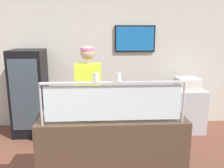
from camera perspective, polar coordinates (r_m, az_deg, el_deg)
name	(u,v)px	position (r m, az deg, el deg)	size (l,w,h in m)	color
ground_plane	(110,157)	(3.99, -0.58, -16.95)	(12.00, 12.00, 0.00)	brown
shop_rear_unit	(106,61)	(4.96, -1.32, 5.57)	(6.17, 0.13, 2.70)	beige
serving_counter	(112,151)	(3.18, -0.01, -15.53)	(1.77, 0.66, 0.95)	#4C3828
sneeze_guard	(113,98)	(2.63, 0.32, -3.34)	(1.60, 0.06, 0.48)	#B2B5BC
pizza_tray	(92,114)	(3.00, -4.86, -7.00)	(0.47, 0.47, 0.04)	#9EA0A8
pizza_server	(92,112)	(2.98, -4.67, -6.73)	(0.07, 0.28, 0.01)	#ADAFB7
parmesan_shaker	(96,78)	(2.57, -3.80, 1.39)	(0.07, 0.07, 0.10)	white
pepper_flake_shaker	(118,78)	(2.58, 1.48, 1.43)	(0.06, 0.06, 0.09)	white
worker_figure	(89,97)	(3.60, -5.51, -2.99)	(0.41, 0.50, 1.76)	#23232D
drink_fridge	(30,93)	(4.81, -18.96, -1.98)	(0.60, 0.63, 1.62)	black
prep_shelf	(185,110)	(5.00, 16.94, -5.93)	(0.70, 0.55, 0.85)	#B7BABF
pizza_box_stack	(187,84)	(4.86, 17.35, 0.09)	(0.45, 0.43, 0.22)	silver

